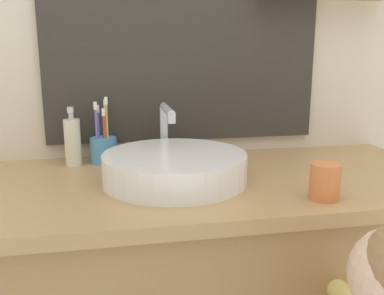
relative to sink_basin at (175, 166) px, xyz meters
The scene contains 5 objects.
wall_back 0.52m from the sink_basin, 71.37° to the left, with size 3.20×0.18×2.50m.
sink_basin is the anchor object (origin of this frame).
toothbrush_holder 0.30m from the sink_basin, 128.99° to the left, with size 0.08×0.08×0.20m.
soap_dispenser 0.35m from the sink_basin, 141.92° to the left, with size 0.05×0.05×0.18m.
drinking_cup 0.38m from the sink_basin, 32.26° to the right, with size 0.07×0.07×0.09m, color orange.
Camera 1 is at (-0.25, -0.78, 1.20)m, focal length 40.00 mm.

